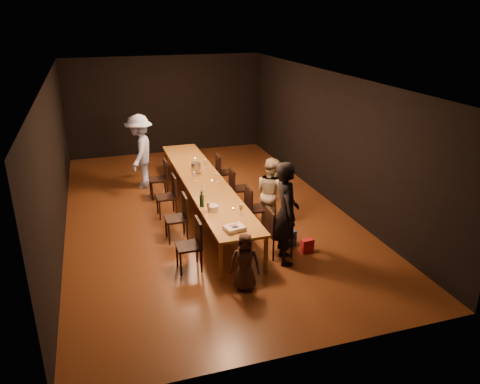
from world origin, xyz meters
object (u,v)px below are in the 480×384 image
object	(u,v)px
chair_right_3	(226,172)
plate_stack	(213,208)
chair_right_0	(279,232)
ice_bucket	(196,168)
chair_right_1	(257,208)
chair_left_2	(166,196)
chair_right_2	(240,188)
table	(204,182)
woman_tan	(271,193)
chair_left_0	(188,245)
man_blue	(140,151)
child	(245,262)
chair_left_1	(176,218)
chair_left_3	(158,179)
birthday_cake	(235,228)
woman_birthday	(286,213)
champagne_bottle	(202,198)

from	to	relation	value
chair_right_3	plate_stack	xyz separation A→B (m)	(-1.08, -2.93, 0.34)
chair_right_0	ice_bucket	world-z (taller)	ice_bucket
chair_right_0	ice_bucket	distance (m)	3.11
chair_right_1	chair_left_2	world-z (taller)	same
chair_right_2	chair_right_3	world-z (taller)	same
table	woman_tan	size ratio (longest dim) A/B	3.97
chair_right_3	plate_stack	distance (m)	3.14
chair_left_0	man_blue	bearing A→B (deg)	3.86
chair_right_2	child	size ratio (longest dim) A/B	0.94
chair_left_0	plate_stack	size ratio (longest dim) A/B	4.45
chair_right_0	child	size ratio (longest dim) A/B	0.94
woman_tan	man_blue	xyz separation A→B (m)	(-2.30, 3.25, 0.18)
chair_right_3	chair_left_2	size ratio (longest dim) A/B	1.00
woman_tan	table	bearing A→B (deg)	26.52
chair_left_1	chair_left_3	xyz separation A→B (m)	(0.00, 2.40, 0.00)
woman_tan	plate_stack	xyz separation A→B (m)	(-1.38, -0.52, 0.05)
chair_left_1	man_blue	xyz separation A→B (m)	(-0.30, 3.24, 0.47)
chair_right_2	plate_stack	size ratio (longest dim) A/B	4.45
chair_left_2	chair_left_0	bearing A→B (deg)	-180.00
woman_tan	man_blue	size ratio (longest dim) A/B	0.81
table	chair_right_1	xyz separation A→B (m)	(0.85, -1.20, -0.24)
chair_left_1	birthday_cake	world-z (taller)	chair_left_1
chair_right_1	chair_left_3	world-z (taller)	same
chair_right_0	plate_stack	distance (m)	1.32
child	chair_left_3	bearing A→B (deg)	120.45
birthday_cake	woman_birthday	bearing A→B (deg)	-11.52
chair_right_1	woman_birthday	size ratio (longest dim) A/B	0.49
man_blue	chair_right_3	bearing A→B (deg)	85.07
table	woman_tan	bearing A→B (deg)	-46.41
chair_right_3	chair_left_0	world-z (taller)	same
table	chair_right_0	bearing A→B (deg)	-70.50
chair_right_0	chair_right_3	world-z (taller)	same
birthday_cake	chair_left_0	bearing A→B (deg)	151.96
chair_right_1	chair_left_3	size ratio (longest dim) A/B	1.00
child	chair_right_0	bearing A→B (deg)	63.77
chair_left_3	child	distance (m)	4.54
chair_right_1	chair_right_3	bearing A→B (deg)	180.00
man_blue	champagne_bottle	xyz separation A→B (m)	(0.77, -3.49, -0.01)
woman_birthday	champagne_bottle	distance (m)	1.72
plate_stack	chair_left_1	bearing A→B (deg)	139.76
chair_left_2	champagne_bottle	bearing A→B (deg)	-161.92
chair_right_3	woman_tan	world-z (taller)	woman_tan
table	chair_left_0	distance (m)	2.56
table	chair_right_0	distance (m)	2.56
chair_left_0	chair_right_0	bearing A→B (deg)	-90.00
chair_right_2	champagne_bottle	world-z (taller)	champagne_bottle
chair_left_2	table	bearing A→B (deg)	-90.00
chair_left_1	woman_birthday	size ratio (longest dim) A/B	0.49
chair_left_0	plate_stack	bearing A→B (deg)	-42.74
table	man_blue	xyz separation A→B (m)	(-1.15, 2.04, 0.24)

